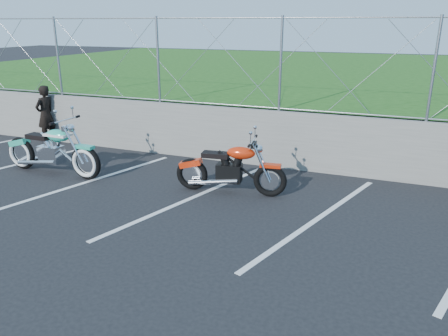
% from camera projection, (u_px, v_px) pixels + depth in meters
% --- Properties ---
extents(ground, '(90.00, 90.00, 0.00)m').
position_uv_depth(ground, '(165.00, 220.00, 7.35)').
color(ground, black).
rests_on(ground, ground).
extents(retaining_wall, '(30.00, 0.22, 1.30)m').
position_uv_depth(retaining_wall, '(236.00, 135.00, 10.23)').
color(retaining_wall, slate).
rests_on(retaining_wall, ground).
extents(grass_field, '(30.00, 20.00, 1.30)m').
position_uv_depth(grass_field, '(314.00, 83.00, 19.06)').
color(grass_field, '#1E4D14').
rests_on(grass_field, ground).
extents(chain_link_fence, '(28.00, 0.03, 2.00)m').
position_uv_depth(chain_link_fence, '(237.00, 63.00, 9.71)').
color(chain_link_fence, gray).
rests_on(chain_link_fence, retaining_wall).
extents(parking_lines, '(18.29, 4.31, 0.01)m').
position_uv_depth(parking_lines, '(251.00, 208.00, 7.82)').
color(parking_lines, silver).
rests_on(parking_lines, ground).
extents(cruiser_turquoise, '(2.53, 0.80, 1.26)m').
position_uv_depth(cruiser_turquoise, '(53.00, 152.00, 9.42)').
color(cruiser_turquoise, black).
rests_on(cruiser_turquoise, ground).
extents(naked_orange, '(2.18, 0.74, 1.09)m').
position_uv_depth(naked_orange, '(232.00, 170.00, 8.36)').
color(naked_orange, black).
rests_on(naked_orange, ground).
extents(person_standing, '(0.45, 0.62, 1.57)m').
position_uv_depth(person_standing, '(46.00, 115.00, 11.80)').
color(person_standing, black).
rests_on(person_standing, ground).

